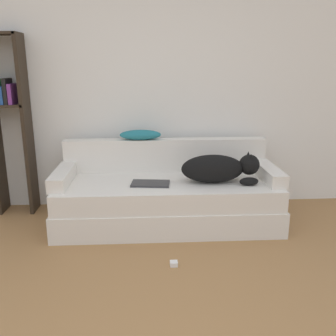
# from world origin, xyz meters

# --- Properties ---
(wall_back) EXTENTS (7.25, 0.06, 2.70)m
(wall_back) POSITION_xyz_m (0.00, 2.58, 1.35)
(wall_back) COLOR white
(wall_back) RESTS_ON ground_plane
(couch) EXTENTS (2.10, 0.87, 0.43)m
(couch) POSITION_xyz_m (0.21, 1.97, 0.21)
(couch) COLOR silver
(couch) RESTS_ON ground_plane
(couch_backrest) EXTENTS (2.06, 0.15, 0.33)m
(couch_backrest) POSITION_xyz_m (0.21, 2.34, 0.60)
(couch_backrest) COLOR silver
(couch_backrest) RESTS_ON couch
(couch_arm_left) EXTENTS (0.15, 0.68, 0.12)m
(couch_arm_left) POSITION_xyz_m (-0.77, 1.97, 0.50)
(couch_arm_left) COLOR silver
(couch_arm_left) RESTS_ON couch
(couch_arm_right) EXTENTS (0.15, 0.68, 0.12)m
(couch_arm_right) POSITION_xyz_m (1.18, 1.97, 0.50)
(couch_arm_right) COLOR silver
(couch_arm_right) RESTS_ON couch
(dog) EXTENTS (0.73, 0.29, 0.28)m
(dog) POSITION_xyz_m (0.68, 1.90, 0.57)
(dog) COLOR black
(dog) RESTS_ON couch
(laptop) EXTENTS (0.37, 0.24, 0.02)m
(laptop) POSITION_xyz_m (0.05, 1.86, 0.44)
(laptop) COLOR #2D2D30
(laptop) RESTS_ON couch
(throw_pillow) EXTENTS (0.42, 0.18, 0.10)m
(throw_pillow) POSITION_xyz_m (-0.05, 2.32, 0.81)
(throw_pillow) COLOR teal
(throw_pillow) RESTS_ON couch_backrest
(bookshelf) EXTENTS (0.36, 0.26, 1.79)m
(bookshelf) POSITION_xyz_m (-1.35, 2.40, 1.01)
(bookshelf) COLOR #2D2319
(bookshelf) RESTS_ON ground_plane
(power_adapter) EXTENTS (0.06, 0.06, 0.03)m
(power_adapter) POSITION_xyz_m (0.21, 1.16, 0.02)
(power_adapter) COLOR white
(power_adapter) RESTS_ON ground_plane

